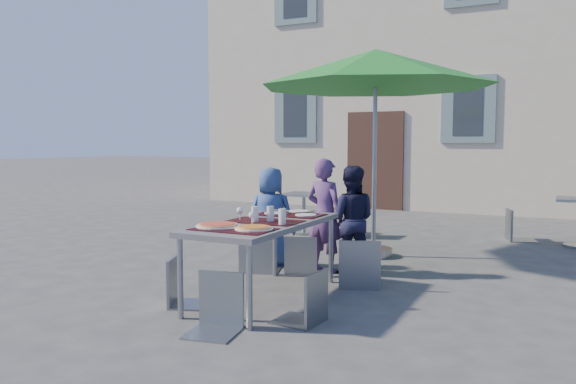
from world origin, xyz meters
The scene contains 21 objects.
ground centered at (0.00, 0.00, 0.00)m, with size 90.00×90.00×0.00m, color #404043.
building centered at (0.00, 11.50, 4.85)m, with size 13.60×8.20×11.10m.
dining_table centered at (-0.69, -0.11, 0.70)m, with size 0.80×1.85×0.76m.
pizza_near_left centered at (-0.89, -0.61, 0.77)m, with size 0.39×0.39×0.03m.
pizza_near_right centered at (-0.52, -0.61, 0.77)m, with size 0.33×0.33×0.03m.
glassware centered at (-0.64, -0.19, 0.83)m, with size 0.56×0.38×0.15m.
place_settings centered at (-0.69, 0.53, 0.76)m, with size 0.62×0.50×0.01m.
child_0 centered at (-1.34, 1.24, 0.60)m, with size 0.59×0.38×1.21m, color #334E8C.
child_1 centered at (-0.61, 1.21, 0.66)m, with size 0.48×0.32×1.32m, color #55346B.
child_2 centered at (-0.32, 1.27, 0.62)m, with size 0.60×0.35×1.24m, color #161731.
chair_0 centered at (-1.28, 0.84, 0.58)m, with size 0.55×0.55×0.99m.
chair_1 centered at (-0.80, 0.99, 0.49)m, with size 0.47×0.47×0.84m.
chair_2 centered at (-0.01, 0.70, 0.57)m, with size 0.55×0.56×0.97m.
chair_3 centered at (-1.26, -0.63, 0.49)m, with size 0.49×0.49×0.84m.
chair_4 centered at (-0.01, -0.61, 0.49)m, with size 0.41×0.40×0.84m.
chair_5 centered at (-0.58, -1.09, 0.51)m, with size 0.45×0.45×0.87m.
patio_umbrella centered at (-0.38, 2.33, 2.44)m, with size 3.05×3.05×2.71m.
cafe_table_0 centered at (-1.98, 3.61, 0.43)m, with size 0.63×0.63×0.67m.
bg_chair_l_0 centered at (-2.57, 3.60, 0.50)m, with size 0.42×0.42×0.86m.
bg_chair_r_0 centered at (-1.19, 3.68, 0.61)m, with size 0.47×0.47×1.03m.
bg_chair_l_1 centered at (1.22, 4.46, 0.54)m, with size 0.51×0.51×0.92m.
Camera 1 is at (1.88, -4.76, 1.50)m, focal length 35.00 mm.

